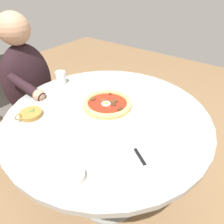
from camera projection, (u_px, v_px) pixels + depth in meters
The scene contains 10 objects.
ground_plane at pixel (109, 194), 1.47m from camera, with size 6.00×6.00×0.02m, color brown.
dining_table at pixel (108, 131), 1.10m from camera, with size 1.05×1.05×0.75m.
pizza_on_plate at pixel (108, 104), 1.06m from camera, with size 0.30×0.30×0.04m.
water_glass at pixel (61, 78), 1.27m from camera, with size 0.07×0.07×0.08m.
steak_knife at pixel (144, 163), 0.76m from camera, with size 0.13×0.19×0.01m.
ramekin_capers at pixel (74, 176), 0.69m from camera, with size 0.08×0.08×0.03m.
olive_pan at pixel (31, 114), 1.00m from camera, with size 0.14×0.11×0.05m.
fork_utensil at pixel (158, 114), 1.01m from camera, with size 0.03×0.18×0.00m.
diner_person at pixel (35, 104), 1.50m from camera, with size 0.36×0.49×1.16m.
cafe_chair_diner at pixel (24, 98), 1.57m from camera, with size 0.42×0.42×0.86m.
Camera 1 is at (0.65, 0.51, 1.35)m, focal length 31.52 mm.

